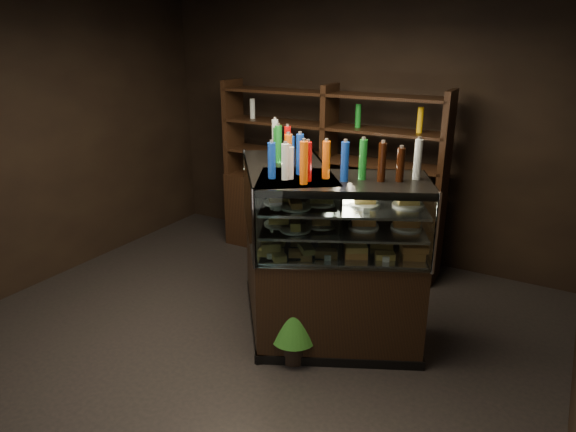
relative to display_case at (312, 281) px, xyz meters
The scene contains 7 objects.
ground 0.85m from the display_case, 130.18° to the right, with size 5.00×5.00×0.00m, color black.
room_shell 1.61m from the display_case, 130.18° to the right, with size 5.02×5.02×3.01m.
display_case is the anchor object (origin of this frame).
food_display 0.61m from the display_case, 103.42° to the right, with size 1.63×1.07×0.45m.
bottles_top 1.11m from the display_case, 76.58° to the left, with size 1.46×0.94×0.30m.
potted_conifer 0.44m from the display_case, 81.60° to the right, with size 0.37×0.37×0.80m.
back_shelving 1.63m from the display_case, 111.26° to the left, with size 2.59×0.49×2.00m.
Camera 1 is at (2.24, -3.01, 2.50)m, focal length 32.00 mm.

